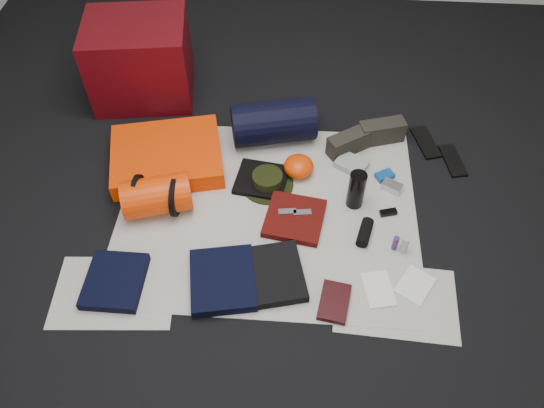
# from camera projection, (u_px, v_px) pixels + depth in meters

# --- Properties ---
(floor) EXTENTS (4.50, 4.50, 0.02)m
(floor) POSITION_uv_depth(u_px,v_px,m) (268.00, 213.00, 2.88)
(floor) COLOR black
(floor) RESTS_ON ground
(newspaper_mat) EXTENTS (1.60, 1.30, 0.01)m
(newspaper_mat) POSITION_uv_depth(u_px,v_px,m) (268.00, 211.00, 2.87)
(newspaper_mat) COLOR silver
(newspaper_mat) RESTS_ON floor
(newspaper_sheet_front_left) EXTENTS (0.61, 0.44, 0.00)m
(newspaper_sheet_front_left) POSITION_uv_depth(u_px,v_px,m) (115.00, 292.00, 2.56)
(newspaper_sheet_front_left) COLOR silver
(newspaper_sheet_front_left) RESTS_ON floor
(newspaper_sheet_front_right) EXTENTS (0.60, 0.43, 0.00)m
(newspaper_sheet_front_right) POSITION_uv_depth(u_px,v_px,m) (395.00, 300.00, 2.53)
(newspaper_sheet_front_right) COLOR silver
(newspaper_sheet_front_right) RESTS_ON floor
(red_cabinet) EXTENTS (0.67, 0.59, 0.51)m
(red_cabinet) POSITION_uv_depth(u_px,v_px,m) (140.00, 60.00, 3.32)
(red_cabinet) COLOR #52060C
(red_cabinet) RESTS_ON floor
(sleeping_pad) EXTENTS (0.72, 0.64, 0.11)m
(sleeping_pad) POSITION_uv_depth(u_px,v_px,m) (167.00, 156.00, 3.05)
(sleeping_pad) COLOR #F63C02
(sleeping_pad) RESTS_ON newspaper_mat
(stuff_sack) EXTENTS (0.40, 0.30, 0.21)m
(stuff_sack) POSITION_uv_depth(u_px,v_px,m) (157.00, 196.00, 2.80)
(stuff_sack) COLOR #E43403
(stuff_sack) RESTS_ON newspaper_mat
(sack_strap_left) EXTENTS (0.02, 0.22, 0.22)m
(sack_strap_left) POSITION_uv_depth(u_px,v_px,m) (138.00, 195.00, 2.80)
(sack_strap_left) COLOR black
(sack_strap_left) RESTS_ON newspaper_mat
(sack_strap_right) EXTENTS (0.03, 0.22, 0.22)m
(sack_strap_right) POSITION_uv_depth(u_px,v_px,m) (176.00, 197.00, 2.79)
(sack_strap_right) COLOR black
(sack_strap_right) RESTS_ON newspaper_mat
(navy_duffel) EXTENTS (0.53, 0.36, 0.25)m
(navy_duffel) POSITION_uv_depth(u_px,v_px,m) (273.00, 122.00, 3.13)
(navy_duffel) COLOR black
(navy_duffel) RESTS_ON newspaper_mat
(boonie_brim) EXTENTS (0.30, 0.30, 0.01)m
(boonie_brim) POSITION_uv_depth(u_px,v_px,m) (267.00, 185.00, 2.98)
(boonie_brim) COLOR black
(boonie_brim) RESTS_ON newspaper_mat
(boonie_crown) EXTENTS (0.17, 0.17, 0.08)m
(boonie_crown) POSITION_uv_depth(u_px,v_px,m) (267.00, 180.00, 2.95)
(boonie_crown) COLOR black
(boonie_crown) RESTS_ON boonie_brim
(hiking_boot_left) EXTENTS (0.26, 0.22, 0.13)m
(hiking_boot_left) POSITION_uv_depth(u_px,v_px,m) (348.00, 143.00, 3.11)
(hiking_boot_left) COLOR #2A2720
(hiking_boot_left) RESTS_ON newspaper_mat
(hiking_boot_right) EXTENTS (0.29, 0.17, 0.13)m
(hiking_boot_right) POSITION_uv_depth(u_px,v_px,m) (382.00, 132.00, 3.17)
(hiking_boot_right) COLOR #2A2720
(hiking_boot_right) RESTS_ON newspaper_mat
(flip_flop_left) EXTENTS (0.17, 0.29, 0.01)m
(flip_flop_left) POSITION_uv_depth(u_px,v_px,m) (426.00, 142.00, 3.20)
(flip_flop_left) COLOR black
(flip_flop_left) RESTS_ON floor
(flip_flop_right) EXTENTS (0.14, 0.27, 0.01)m
(flip_flop_right) POSITION_uv_depth(u_px,v_px,m) (453.00, 161.00, 3.11)
(flip_flop_right) COLOR black
(flip_flop_right) RESTS_ON floor
(trousers_navy_a) EXTENTS (0.28, 0.32, 0.05)m
(trousers_navy_a) POSITION_uv_depth(u_px,v_px,m) (115.00, 281.00, 2.56)
(trousers_navy_a) COLOR black
(trousers_navy_a) RESTS_ON newspaper_mat
(trousers_navy_b) EXTENTS (0.37, 0.41, 0.06)m
(trousers_navy_b) POSITION_uv_depth(u_px,v_px,m) (223.00, 280.00, 2.56)
(trousers_navy_b) COLOR black
(trousers_navy_b) RESTS_ON newspaper_mat
(trousers_charcoal) EXTENTS (0.36, 0.39, 0.05)m
(trousers_charcoal) POSITION_uv_depth(u_px,v_px,m) (273.00, 274.00, 2.58)
(trousers_charcoal) COLOR black
(trousers_charcoal) RESTS_ON newspaper_mat
(black_tshirt) EXTENTS (0.32, 0.30, 0.03)m
(black_tshirt) POSITION_uv_depth(u_px,v_px,m) (261.00, 180.00, 2.99)
(black_tshirt) COLOR black
(black_tshirt) RESTS_ON newspaper_mat
(red_shirt) EXTENTS (0.34, 0.34, 0.04)m
(red_shirt) POSITION_uv_depth(u_px,v_px,m) (294.00, 218.00, 2.81)
(red_shirt) COLOR #480A07
(red_shirt) RESTS_ON newspaper_mat
(orange_stuff_sack) EXTENTS (0.19, 0.19, 0.11)m
(orange_stuff_sack) POSITION_uv_depth(u_px,v_px,m) (299.00, 166.00, 3.00)
(orange_stuff_sack) COLOR #E43403
(orange_stuff_sack) RESTS_ON newspaper_mat
(first_aid_pouch) EXTENTS (0.21, 0.20, 0.04)m
(first_aid_pouch) POSITION_uv_depth(u_px,v_px,m) (351.00, 164.00, 3.06)
(first_aid_pouch) COLOR gray
(first_aid_pouch) RESTS_ON newspaper_mat
(water_bottle) EXTENTS (0.12, 0.12, 0.23)m
(water_bottle) POSITION_uv_depth(u_px,v_px,m) (356.00, 190.00, 2.81)
(water_bottle) COLOR black
(water_bottle) RESTS_ON newspaper_mat
(speaker) EXTENTS (0.10, 0.17, 0.06)m
(speaker) POSITION_uv_depth(u_px,v_px,m) (365.00, 232.00, 2.74)
(speaker) COLOR black
(speaker) RESTS_ON newspaper_mat
(compact_camera) EXTENTS (0.13, 0.11, 0.04)m
(compact_camera) POSITION_uv_depth(u_px,v_px,m) (392.00, 187.00, 2.95)
(compact_camera) COLOR silver
(compact_camera) RESTS_ON newspaper_mat
(cyan_case) EXTENTS (0.12, 0.10, 0.03)m
(cyan_case) POSITION_uv_depth(u_px,v_px,m) (385.00, 176.00, 3.01)
(cyan_case) COLOR navy
(cyan_case) RESTS_ON newspaper_mat
(toiletry_purple) EXTENTS (0.04, 0.04, 0.09)m
(toiletry_purple) POSITION_uv_depth(u_px,v_px,m) (395.00, 243.00, 2.68)
(toiletry_purple) COLOR #43226E
(toiletry_purple) RESTS_ON newspaper_mat
(toiletry_clear) EXTENTS (0.04, 0.04, 0.11)m
(toiletry_clear) POSITION_uv_depth(u_px,v_px,m) (405.00, 245.00, 2.66)
(toiletry_clear) COLOR #A0A5A0
(toiletry_clear) RESTS_ON newspaper_mat
(paperback_book) EXTENTS (0.17, 0.23, 0.03)m
(paperback_book) POSITION_uv_depth(u_px,v_px,m) (334.00, 302.00, 2.50)
(paperback_book) COLOR black
(paperback_book) RESTS_ON newspaper_mat
(map_booklet) EXTENTS (0.17, 0.22, 0.01)m
(map_booklet) POSITION_uv_depth(u_px,v_px,m) (378.00, 289.00, 2.55)
(map_booklet) COLOR silver
(map_booklet) RESTS_ON newspaper_mat
(map_printout) EXTENTS (0.22, 0.23, 0.01)m
(map_printout) POSITION_uv_depth(u_px,v_px,m) (415.00, 285.00, 2.57)
(map_printout) COLOR silver
(map_printout) RESTS_ON newspaper_mat
(sunglasses) EXTENTS (0.10, 0.06, 0.02)m
(sunglasses) POSITION_uv_depth(u_px,v_px,m) (388.00, 212.00, 2.85)
(sunglasses) COLOR black
(sunglasses) RESTS_ON newspaper_mat
(key_cluster) EXTENTS (0.08, 0.08, 0.01)m
(key_cluster) POSITION_uv_depth(u_px,v_px,m) (128.00, 295.00, 2.54)
(key_cluster) COLOR silver
(key_cluster) RESTS_ON newspaper_mat
(tape_roll) EXTENTS (0.05, 0.05, 0.04)m
(tape_roll) POSITION_uv_depth(u_px,v_px,m) (265.00, 172.00, 2.99)
(tape_roll) COLOR beige
(tape_roll) RESTS_ON black_tshirt
(energy_bar_a) EXTENTS (0.10, 0.05, 0.01)m
(energy_bar_a) POSITION_uv_depth(u_px,v_px,m) (287.00, 212.00, 2.81)
(energy_bar_a) COLOR silver
(energy_bar_a) RESTS_ON red_shirt
(energy_bar_b) EXTENTS (0.10, 0.05, 0.01)m
(energy_bar_b) POSITION_uv_depth(u_px,v_px,m) (302.00, 213.00, 2.80)
(energy_bar_b) COLOR silver
(energy_bar_b) RESTS_ON red_shirt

